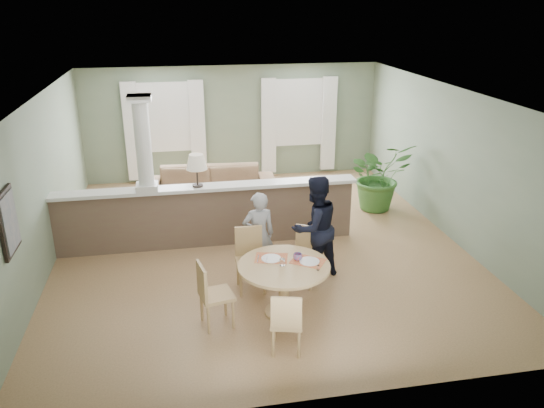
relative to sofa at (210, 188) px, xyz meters
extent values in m
plane|color=tan|center=(0.72, -2.08, -0.40)|extent=(8.00, 8.00, 0.00)
cube|color=gray|center=(0.72, 1.92, 0.95)|extent=(7.00, 0.02, 2.70)
cube|color=gray|center=(-2.78, -2.08, 0.95)|extent=(0.02, 8.00, 2.70)
cube|color=gray|center=(4.22, -2.08, 0.95)|extent=(0.02, 8.00, 2.70)
cube|color=gray|center=(0.72, -6.08, 0.95)|extent=(7.00, 0.02, 2.70)
cube|color=white|center=(0.72, -2.08, 2.30)|extent=(7.00, 8.00, 0.02)
cube|color=white|center=(-0.88, 1.89, 1.15)|extent=(1.10, 0.02, 1.50)
cube|color=white|center=(-0.88, 1.86, 1.15)|extent=(1.22, 0.04, 1.62)
cube|color=white|center=(2.32, 1.89, 1.15)|extent=(1.10, 0.02, 1.50)
cube|color=white|center=(2.32, 1.86, 1.15)|extent=(1.22, 0.04, 1.62)
cube|color=white|center=(-1.63, 1.80, 0.85)|extent=(0.35, 0.10, 2.30)
cube|color=white|center=(-0.13, 1.80, 0.85)|extent=(0.35, 0.10, 2.30)
cube|color=white|center=(1.57, 1.80, 0.85)|extent=(0.35, 0.10, 2.30)
cube|color=white|center=(3.07, 1.80, 0.85)|extent=(0.35, 0.10, 2.30)
cube|color=black|center=(-2.75, -4.08, 1.15)|extent=(0.04, 0.62, 0.82)
cube|color=gray|center=(-2.72, -4.08, 1.15)|extent=(0.02, 0.52, 0.72)
cube|color=brown|center=(-0.18, -1.88, 0.12)|extent=(5.20, 0.22, 1.05)
cube|color=white|center=(-0.18, -1.88, 0.68)|extent=(5.32, 0.36, 0.06)
cube|color=white|center=(-1.18, -1.88, 0.76)|extent=(0.36, 0.36, 0.10)
cylinder|color=white|center=(-1.18, -1.88, 1.50)|extent=(0.26, 0.26, 1.39)
cube|color=white|center=(-1.18, -1.88, 2.25)|extent=(0.38, 0.38, 0.10)
cylinder|color=black|center=(-0.33, -1.88, 0.72)|extent=(0.18, 0.18, 0.03)
cylinder|color=black|center=(-0.33, -1.88, 0.88)|extent=(0.03, 0.03, 0.28)
cone|color=beige|center=(-0.33, -1.88, 1.15)|extent=(0.36, 0.36, 0.26)
imported|color=#937450|center=(0.00, 0.00, 0.00)|extent=(2.82, 1.27, 0.80)
imported|color=#36692A|center=(3.42, -0.76, 0.32)|extent=(1.46, 1.32, 1.44)
cylinder|color=tan|center=(0.69, -4.34, -0.38)|extent=(0.53, 0.53, 0.04)
cylinder|color=tan|center=(0.69, -4.34, -0.02)|extent=(0.14, 0.14, 0.68)
cylinder|color=tan|center=(0.69, -4.34, 0.34)|extent=(1.26, 1.26, 0.04)
cube|color=#BC2A36|center=(0.55, -4.11, 0.36)|extent=(0.51, 0.42, 0.01)
cube|color=#BC2A36|center=(1.03, -4.30, 0.36)|extent=(0.55, 0.52, 0.01)
cylinder|color=white|center=(0.55, -4.14, 0.37)|extent=(0.27, 0.27, 0.01)
cylinder|color=white|center=(1.05, -4.32, 0.37)|extent=(0.27, 0.27, 0.01)
cylinder|color=white|center=(0.66, -4.35, 0.41)|extent=(0.08, 0.08, 0.09)
cube|color=silver|center=(0.48, -4.18, 0.38)|extent=(0.06, 0.18, 0.00)
cube|color=silver|center=(0.37, -4.11, 0.37)|extent=(0.07, 0.22, 0.00)
cylinder|color=white|center=(1.10, -4.57, 0.40)|extent=(0.04, 0.04, 0.07)
cylinder|color=silver|center=(1.10, -4.57, 0.44)|extent=(0.04, 0.04, 0.01)
imported|color=#2876BD|center=(0.90, -4.23, 0.41)|extent=(0.15, 0.15, 0.10)
cube|color=tan|center=(0.34, -3.60, 0.06)|extent=(0.43, 0.43, 0.05)
cylinder|color=tan|center=(0.16, -3.78, -0.18)|extent=(0.04, 0.04, 0.44)
cylinder|color=tan|center=(0.51, -3.78, -0.18)|extent=(0.04, 0.04, 0.44)
cylinder|color=tan|center=(0.16, -3.43, -0.18)|extent=(0.04, 0.04, 0.44)
cylinder|color=tan|center=(0.51, -3.43, -0.18)|extent=(0.04, 0.04, 0.44)
cube|color=tan|center=(0.33, -3.41, 0.32)|extent=(0.41, 0.04, 0.47)
cube|color=tan|center=(1.16, -3.57, 0.03)|extent=(0.56, 0.56, 0.05)
cylinder|color=tan|center=(0.93, -3.62, -0.19)|extent=(0.04, 0.04, 0.41)
cylinder|color=tan|center=(1.21, -3.79, -0.19)|extent=(0.04, 0.04, 0.41)
cylinder|color=tan|center=(1.11, -3.34, -0.19)|extent=(0.04, 0.04, 0.41)
cylinder|color=tan|center=(1.38, -3.51, -0.19)|extent=(0.04, 0.04, 0.41)
cube|color=tan|center=(1.25, -3.41, 0.27)|extent=(0.35, 0.24, 0.44)
cube|color=tan|center=(0.56, -5.15, 0.01)|extent=(0.47, 0.47, 0.05)
cylinder|color=tan|center=(0.75, -5.04, -0.20)|extent=(0.04, 0.04, 0.40)
cylinder|color=tan|center=(0.44, -4.96, -0.20)|extent=(0.04, 0.04, 0.40)
cylinder|color=tan|center=(0.67, -5.35, -0.20)|extent=(0.04, 0.04, 0.40)
cylinder|color=tan|center=(0.36, -5.27, -0.20)|extent=(0.04, 0.04, 0.40)
cube|color=tan|center=(0.51, -5.33, 0.25)|extent=(0.37, 0.13, 0.43)
cube|color=tan|center=(-0.24, -4.44, 0.05)|extent=(0.50, 0.50, 0.05)
cylinder|color=tan|center=(-0.04, -4.57, -0.19)|extent=(0.04, 0.04, 0.43)
cylinder|color=tan|center=(-0.11, -4.23, -0.19)|extent=(0.04, 0.04, 0.43)
cylinder|color=tan|center=(-0.38, -4.64, -0.19)|extent=(0.04, 0.04, 0.43)
cylinder|color=tan|center=(-0.44, -4.30, -0.19)|extent=(0.04, 0.04, 0.43)
cube|color=tan|center=(-0.43, -4.47, 0.30)|extent=(0.12, 0.40, 0.46)
imported|color=gray|center=(0.52, -3.19, 0.30)|extent=(0.55, 0.39, 1.41)
imported|color=black|center=(1.38, -3.34, 0.43)|extent=(0.98, 0.88, 1.66)
camera|label=1|loc=(-0.63, -10.59, 3.72)|focal=35.00mm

